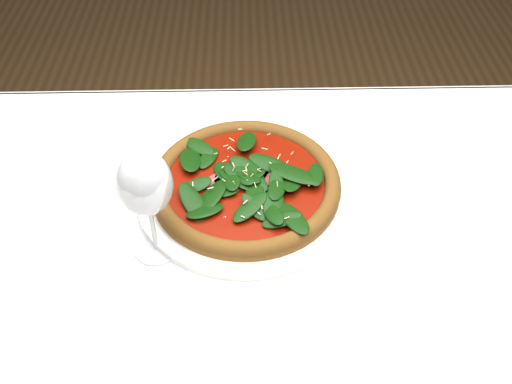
{
  "coord_description": "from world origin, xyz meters",
  "views": [
    {
      "loc": [
        -0.05,
        -0.6,
        1.44
      ],
      "look_at": [
        -0.03,
        0.08,
        0.77
      ],
      "focal_mm": 40.0,
      "sensor_mm": 36.0,
      "label": 1
    }
  ],
  "objects": [
    {
      "name": "pizza",
      "position": [
        -0.05,
        0.09,
        0.78
      ],
      "size": [
        0.38,
        0.38,
        0.04
      ],
      "rotation": [
        0.0,
        0.0,
        -0.2
      ],
      "color": "olive",
      "rests_on": "plate"
    },
    {
      "name": "plate",
      "position": [
        -0.05,
        0.09,
        0.76
      ],
      "size": [
        0.37,
        0.37,
        0.02
      ],
      "color": "white",
      "rests_on": "dining_table"
    },
    {
      "name": "wine_glass",
      "position": [
        -0.19,
        -0.03,
        0.89
      ],
      "size": [
        0.08,
        0.08,
        0.19
      ],
      "color": "silver",
      "rests_on": "dining_table"
    },
    {
      "name": "dining_table",
      "position": [
        0.0,
        0.0,
        0.65
      ],
      "size": [
        1.21,
        0.81,
        0.75
      ],
      "color": "silver",
      "rests_on": "ground"
    }
  ]
}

